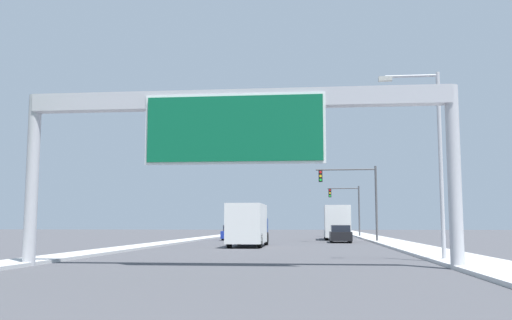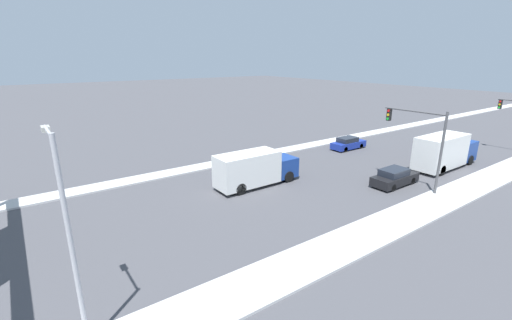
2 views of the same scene
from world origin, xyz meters
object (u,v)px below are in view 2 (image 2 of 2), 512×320
Objects in this scene: truck_box_secondary at (445,151)px; traffic_light_near_intersection at (422,136)px; car_far_left at (348,143)px; street_lamp_right at (67,226)px; truck_box_primary at (254,169)px; car_far_right at (395,177)px.

truck_box_secondary is 8.33m from traffic_light_near_intersection.
street_lamp_right reaches higher than car_far_left.
street_lamp_right is at bearing -66.91° from car_far_left.
truck_box_primary is 0.89× the size of truck_box_secondary.
car_far_right is 0.55× the size of street_lamp_right.
truck_box_secondary is at bearing 69.14° from truck_box_primary.
car_far_right is 12.25m from truck_box_primary.
traffic_light_near_intersection is at bearing 51.33° from truck_box_primary.
street_lamp_right is at bearing -83.21° from car_far_right.
truck_box_secondary is (7.00, 18.37, 0.20)m from truck_box_primary.
truck_box_primary is at bearing 123.28° from street_lamp_right.
truck_box_secondary is 1.02× the size of street_lamp_right.
truck_box_primary is (-7.00, -10.02, 0.83)m from car_far_right.
street_lamp_right is at bearing -86.84° from traffic_light_near_intersection.
traffic_light_near_intersection reaches higher than car_far_left.
traffic_light_near_intersection reaches higher than truck_box_secondary.
truck_box_primary reaches higher than car_far_left.
car_far_left is 0.54× the size of truck_box_secondary.
truck_box_secondary is (10.50, 1.93, 1.05)m from car_far_left.
car_far_right is at bearing 55.05° from truck_box_primary.
truck_box_primary is (3.50, -16.44, 0.85)m from car_far_left.
car_far_left is at bearing 148.53° from car_far_right.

